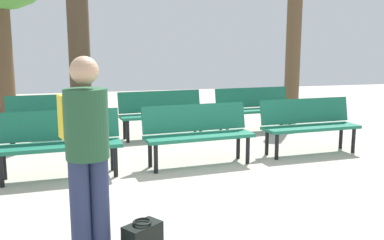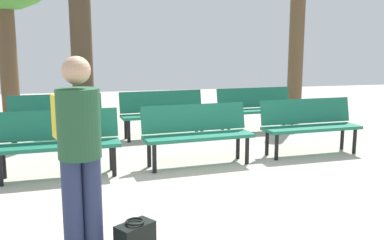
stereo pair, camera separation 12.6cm
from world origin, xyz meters
The scene contains 11 objects.
ground_plane centered at (0.00, 0.00, 0.00)m, with size 24.00×24.00×0.00m, color #B2A899.
bench_r0_c0 centered at (-2.02, 1.46, 0.50)m, with size 1.62×0.55×0.87m.
bench_r0_c1 centered at (-0.08, 1.56, 0.50)m, with size 1.63×0.61×0.87m.
bench_r0_c2 centered at (1.84, 1.75, 0.50)m, with size 1.62×0.56×0.87m.
bench_r1_c0 centered at (-2.16, 3.41, 0.50)m, with size 1.62×0.57×0.87m.
bench_r1_c1 centered at (-0.23, 3.52, 0.50)m, with size 1.63×0.60×0.87m.
bench_r1_c2 centered at (1.71, 3.66, 0.50)m, with size 1.63×0.59×0.87m.
tree_0 centered at (3.00, 4.51, 1.63)m, with size 0.33×0.33×3.26m.
tree_1 centered at (-1.68, 4.64, 1.75)m, with size 0.43×0.43×3.49m.
visitor_with_backpack centered at (-1.70, -0.88, 0.94)m, with size 0.43×0.58×1.65m.
handbag centered at (-1.28, -0.95, 0.13)m, with size 0.37×0.33×0.29m.
Camera 1 is at (-1.74, -4.27, 1.73)m, focal length 39.67 mm.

